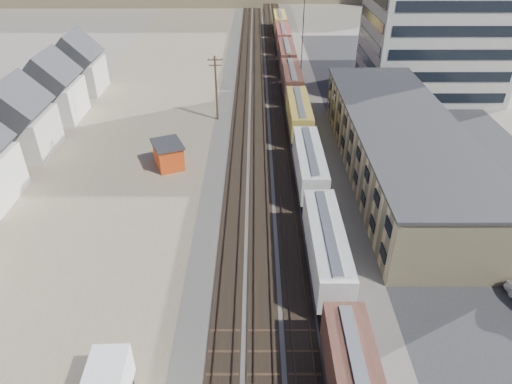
{
  "coord_description": "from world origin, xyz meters",
  "views": [
    {
      "loc": [
        -2.59,
        -24.63,
        28.99
      ],
      "look_at": [
        -2.52,
        16.05,
        3.0
      ],
      "focal_mm": 32.0,
      "sensor_mm": 36.0,
      "label": 1
    }
  ],
  "objects_px": {
    "freight_train": "(295,95)",
    "utility_pole_north": "(216,87)",
    "parked_car_blue": "(437,128)",
    "maintenance_shed": "(168,155)"
  },
  "relations": [
    {
      "from": "freight_train",
      "to": "utility_pole_north",
      "type": "relative_size",
      "value": 11.97
    },
    {
      "from": "freight_train",
      "to": "utility_pole_north",
      "type": "distance_m",
      "value": 12.99
    },
    {
      "from": "utility_pole_north",
      "to": "parked_car_blue",
      "type": "xyz_separation_m",
      "value": [
        32.75,
        -5.0,
        -4.52
      ]
    },
    {
      "from": "utility_pole_north",
      "to": "maintenance_shed",
      "type": "distance_m",
      "value": 16.28
    },
    {
      "from": "utility_pole_north",
      "to": "maintenance_shed",
      "type": "xyz_separation_m",
      "value": [
        -5.2,
        -15.01,
        -3.6
      ]
    },
    {
      "from": "maintenance_shed",
      "to": "parked_car_blue",
      "type": "distance_m",
      "value": 39.26
    },
    {
      "from": "freight_train",
      "to": "parked_car_blue",
      "type": "relative_size",
      "value": 21.29
    },
    {
      "from": "parked_car_blue",
      "to": "freight_train",
      "type": "bearing_deg",
      "value": 130.25
    },
    {
      "from": "maintenance_shed",
      "to": "utility_pole_north",
      "type": "bearing_deg",
      "value": 70.89
    },
    {
      "from": "freight_train",
      "to": "utility_pole_north",
      "type": "bearing_deg",
      "value": -164.8
    }
  ]
}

